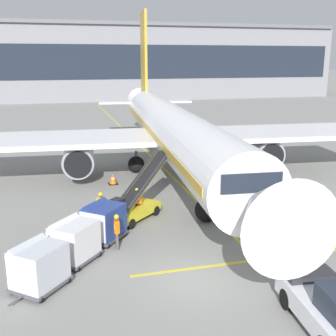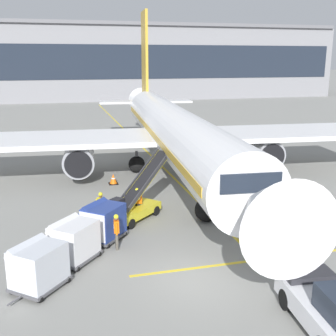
{
  "view_description": "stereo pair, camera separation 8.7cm",
  "coord_description": "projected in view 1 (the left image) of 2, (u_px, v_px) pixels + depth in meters",
  "views": [
    {
      "loc": [
        -5.28,
        -15.14,
        8.79
      ],
      "look_at": [
        0.74,
        7.36,
        2.82
      ],
      "focal_mm": 45.7,
      "sensor_mm": 36.0,
      "label": 1
    },
    {
      "loc": [
        -5.2,
        -15.16,
        8.79
      ],
      "look_at": [
        0.74,
        7.36,
        2.82
      ],
      "focal_mm": 45.7,
      "sensor_mm": 36.0,
      "label": 2
    }
  ],
  "objects": [
    {
      "name": "ground_plane",
      "position": [
        197.0,
        278.0,
        17.67
      ],
      "size": [
        600.0,
        600.0,
        0.0
      ],
      "primitive_type": "plane",
      "color": "gray"
    },
    {
      "name": "parked_airplane",
      "position": [
        172.0,
        130.0,
        32.85
      ],
      "size": [
        32.22,
        41.46,
        13.85
      ],
      "color": "white",
      "rests_on": "ground"
    },
    {
      "name": "belt_loader",
      "position": [
        135.0,
        202.0,
        24.08
      ],
      "size": [
        4.56,
        4.39,
        3.47
      ],
      "color": "gold",
      "rests_on": "ground"
    },
    {
      "name": "baggage_cart_lead",
      "position": [
        103.0,
        221.0,
        21.13
      ],
      "size": [
        2.52,
        2.59,
        1.91
      ],
      "color": "#515156",
      "rests_on": "ground"
    },
    {
      "name": "baggage_cart_second",
      "position": [
        74.0,
        240.0,
        18.9
      ],
      "size": [
        2.52,
        2.59,
        1.91
      ],
      "color": "#515156",
      "rests_on": "ground"
    },
    {
      "name": "baggage_cart_third",
      "position": [
        38.0,
        265.0,
        16.59
      ],
      "size": [
        2.52,
        2.59,
        1.91
      ],
      "color": "#515156",
      "rests_on": "ground"
    },
    {
      "name": "pushback_tug",
      "position": [
        333.0,
        308.0,
        14.05
      ],
      "size": [
        2.52,
        4.58,
        1.83
      ],
      "color": "silver",
      "rests_on": "ground"
    },
    {
      "name": "ground_crew_by_loader",
      "position": [
        117.0,
        229.0,
        20.09
      ],
      "size": [
        0.28,
        0.57,
        1.74
      ],
      "color": "#514C42",
      "rests_on": "ground"
    },
    {
      "name": "ground_crew_by_carts",
      "position": [
        137.0,
        201.0,
        24.14
      ],
      "size": [
        0.57,
        0.29,
        1.74
      ],
      "color": "black",
      "rests_on": "ground"
    },
    {
      "name": "ground_crew_marshaller",
      "position": [
        101.0,
        205.0,
        23.39
      ],
      "size": [
        0.56,
        0.32,
        1.74
      ],
      "color": "#333847",
      "rests_on": "ground"
    },
    {
      "name": "safety_cone_engine_keepout",
      "position": [
        113.0,
        179.0,
        30.8
      ],
      "size": [
        0.67,
        0.67,
        0.75
      ],
      "color": "black",
      "rests_on": "ground"
    },
    {
      "name": "apron_guidance_line_lead_in",
      "position": [
        172.0,
        176.0,
        32.94
      ],
      "size": [
        0.2,
        110.0,
        0.01
      ],
      "color": "yellow",
      "rests_on": "ground"
    },
    {
      "name": "apron_guidance_line_stop_bar",
      "position": [
        261.0,
        259.0,
        19.26
      ],
      "size": [
        12.0,
        0.2,
        0.01
      ],
      "color": "yellow",
      "rests_on": "ground"
    },
    {
      "name": "terminal_building",
      "position": [
        108.0,
        62.0,
        98.37
      ],
      "size": [
        102.05,
        22.32,
        16.21
      ],
      "color": "gray",
      "rests_on": "ground"
    }
  ]
}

